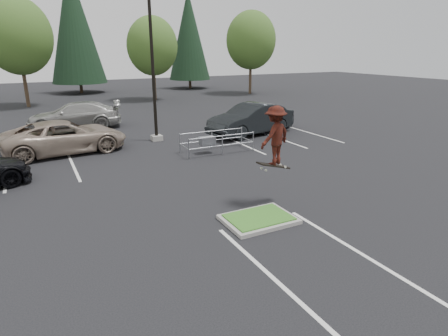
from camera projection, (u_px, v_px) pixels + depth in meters
name	position (u px, v px, depth m)	size (l,w,h in m)	color
ground	(259.00, 221.00, 11.77)	(120.00, 120.00, 0.00)	black
grass_median	(259.00, 219.00, 11.74)	(2.20, 1.60, 0.16)	gray
stall_lines	(158.00, 173.00, 16.27)	(22.62, 17.60, 0.01)	white
light_pole	(152.00, 60.00, 20.75)	(0.70, 0.60, 10.12)	gray
decid_b	(18.00, 38.00, 33.12)	(5.89, 5.89, 9.64)	#38281C
decid_c	(152.00, 48.00, 38.03)	(5.12, 5.12, 8.38)	#38281C
decid_d	(251.00, 42.00, 43.51)	(5.76, 5.76, 9.43)	#38281C
conif_b	(74.00, 25.00, 43.64)	(6.38, 6.38, 14.50)	#38281C
conif_c	(189.00, 35.00, 49.23)	(5.50, 5.50, 12.50)	#38281C
cart_corral	(210.00, 141.00, 19.25)	(3.71, 1.39, 1.04)	gray
skateboarder	(275.00, 136.00, 12.40)	(1.44, 1.10, 2.23)	black
car_l_tan	(65.00, 137.00, 19.27)	(2.80, 6.07, 1.69)	gray
car_r_charc	(251.00, 119.00, 23.45)	(2.03, 5.83, 1.92)	black
car_r_black	(268.00, 118.00, 24.76)	(1.85, 4.59, 1.56)	black
car_far_silver	(76.00, 115.00, 25.31)	(2.46, 6.04, 1.75)	#A5A4A0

